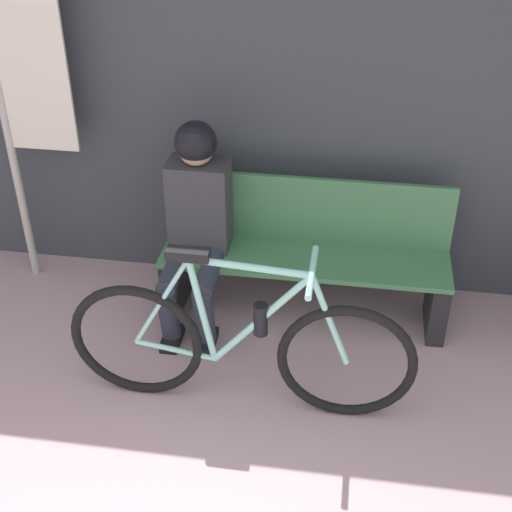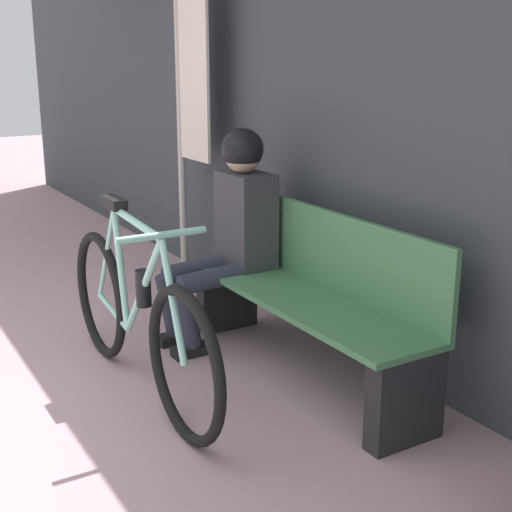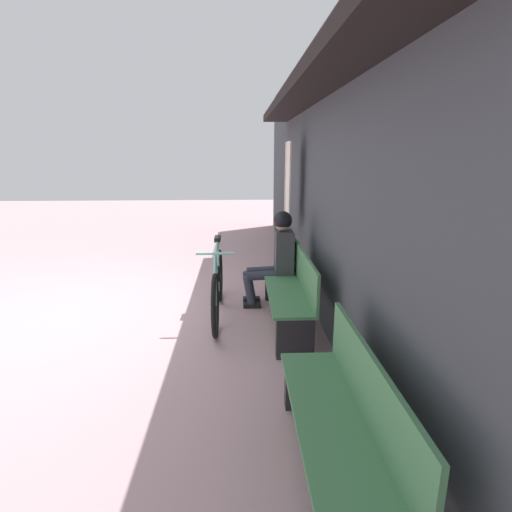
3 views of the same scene
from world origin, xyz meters
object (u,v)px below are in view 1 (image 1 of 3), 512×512
at_px(park_bench_near, 305,257).
at_px(banner_pole, 21,80).
at_px(bicycle, 240,347).
at_px(person_seated, 196,214).

bearing_deg(park_bench_near, banner_pole, 175.17).
xyz_separation_m(park_bench_near, bicycle, (-0.25, -0.82, -0.01)).
bearing_deg(person_seated, park_bench_near, 10.24).
bearing_deg(bicycle, park_bench_near, 73.42).
bearing_deg(bicycle, banner_pole, 145.10).
relative_size(person_seated, banner_pole, 0.59).
height_order(person_seated, banner_pole, banner_pole).
distance_m(bicycle, person_seated, 0.86).
height_order(park_bench_near, person_seated, person_seated).
distance_m(bicycle, banner_pole, 1.92).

